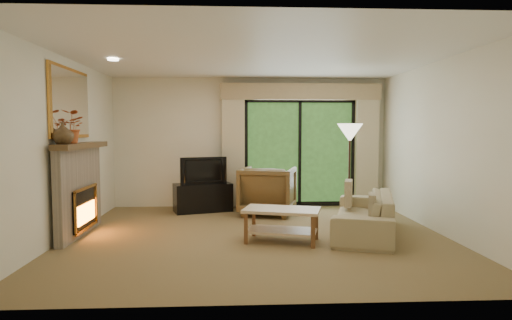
{
  "coord_description": "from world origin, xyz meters",
  "views": [
    {
      "loc": [
        -0.33,
        -6.2,
        1.56
      ],
      "look_at": [
        0.0,
        0.3,
        1.1
      ],
      "focal_mm": 30.0,
      "sensor_mm": 36.0,
      "label": 1
    }
  ],
  "objects_px": {
    "armchair": "(268,191)",
    "coffee_table": "(282,225)",
    "media_console": "(203,197)",
    "sofa": "(363,214)"
  },
  "relations": [
    {
      "from": "armchair",
      "to": "coffee_table",
      "type": "relative_size",
      "value": 0.94
    },
    {
      "from": "media_console",
      "to": "armchair",
      "type": "height_order",
      "value": "armchair"
    },
    {
      "from": "sofa",
      "to": "media_console",
      "type": "bearing_deg",
      "value": -108.76
    },
    {
      "from": "media_console",
      "to": "sofa",
      "type": "height_order",
      "value": "sofa"
    },
    {
      "from": "armchair",
      "to": "coffee_table",
      "type": "bearing_deg",
      "value": 106.54
    },
    {
      "from": "sofa",
      "to": "coffee_table",
      "type": "height_order",
      "value": "sofa"
    },
    {
      "from": "sofa",
      "to": "coffee_table",
      "type": "xyz_separation_m",
      "value": [
        -1.28,
        -0.41,
        -0.07
      ]
    },
    {
      "from": "media_console",
      "to": "armchair",
      "type": "distance_m",
      "value": 1.28
    },
    {
      "from": "media_console",
      "to": "coffee_table",
      "type": "height_order",
      "value": "media_console"
    },
    {
      "from": "armchair",
      "to": "sofa",
      "type": "height_order",
      "value": "armchair"
    }
  ]
}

